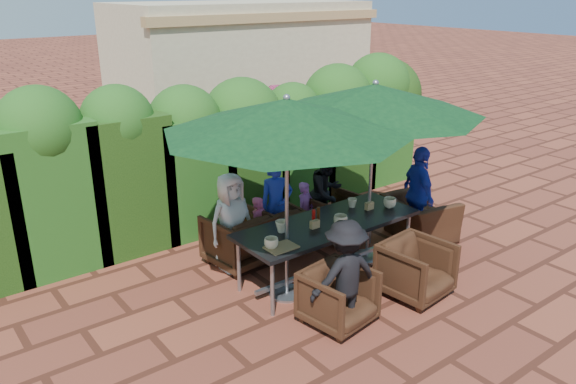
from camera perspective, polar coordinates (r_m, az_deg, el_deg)
ground at (r=7.41m, az=2.23°, el=-8.44°), size 80.00×80.00×0.00m
dining_table at (r=7.14m, az=4.10°, el=-3.60°), size 2.46×0.90×0.75m
umbrella_left at (r=6.17m, az=-0.14°, el=7.68°), size 2.81×2.81×2.46m
umbrella_right at (r=7.21m, az=8.81°, el=9.28°), size 2.76×2.76×2.46m
chair_far_left at (r=7.57m, az=-5.07°, el=-4.52°), size 0.85×0.81×0.79m
chair_far_mid at (r=7.95m, az=-1.61°, el=-3.48°), size 0.72×0.67×0.72m
chair_far_right at (r=8.39m, az=4.75°, el=-2.21°), size 0.78×0.74×0.73m
chair_near_left at (r=6.30m, az=5.15°, el=-10.34°), size 0.78×0.74×0.71m
chair_near_right at (r=6.97m, az=12.90°, el=-7.42°), size 0.81×0.77×0.76m
chair_end_right at (r=8.54m, az=13.26°, el=-1.91°), size 0.80×1.06×0.83m
adult_far_left at (r=7.36m, az=-5.78°, el=-3.02°), size 0.66×0.40×1.32m
adult_far_mid at (r=7.85m, az=-1.19°, el=-1.42°), size 0.57×0.51×1.32m
adult_far_right at (r=8.39m, az=3.93°, el=-0.08°), size 0.68×0.49×1.30m
adult_near_left at (r=6.12m, az=5.80°, el=-8.41°), size 0.86×0.49×1.26m
adult_end_right at (r=8.36m, az=13.11°, el=-0.21°), size 0.72×0.93×1.42m
child_left at (r=7.70m, az=-2.88°, el=-3.65°), size 0.38×0.34×0.88m
child_right at (r=8.20m, az=1.78°, el=-2.02°), size 0.38×0.33×0.90m
pedestrian_a at (r=11.03m, az=-5.20°, el=6.13°), size 1.75×1.06×1.77m
pedestrian_b at (r=11.81m, az=-1.50°, el=6.86°), size 0.82×0.53×1.66m
pedestrian_c at (r=12.17m, az=1.18°, el=6.95°), size 1.02×0.54×1.53m
cup_a at (r=6.38m, az=-1.71°, el=-5.22°), size 0.17×0.17×0.13m
cup_b at (r=6.79m, az=-0.66°, el=-3.52°), size 0.15×0.15×0.14m
cup_c at (r=6.99m, az=5.37°, el=-2.89°), size 0.18×0.18×0.14m
cup_d at (r=7.59m, az=6.54°, el=-1.10°), size 0.13×0.13×0.12m
cup_e at (r=7.65m, az=10.29°, el=-1.08°), size 0.17×0.17×0.14m
ketchup_bottle at (r=7.06m, az=2.62°, el=-2.45°), size 0.04×0.04×0.17m
sauce_bottle at (r=7.14m, az=3.10°, el=-2.20°), size 0.04×0.04×0.17m
serving_tray at (r=6.41m, az=-0.68°, el=-5.63°), size 0.35×0.25×0.02m
number_block_left at (r=6.91m, az=2.73°, el=-3.29°), size 0.12×0.06×0.10m
number_block_right at (r=7.55m, az=8.27°, el=-1.40°), size 0.12×0.06×0.10m
hedge_wall at (r=8.68m, az=-7.77°, el=5.11°), size 9.10×1.60×2.43m
building at (r=14.36m, az=-4.81°, el=12.35°), size 6.20×3.08×3.20m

